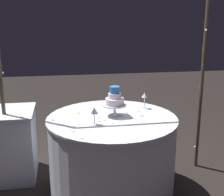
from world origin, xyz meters
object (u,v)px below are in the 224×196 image
object	(u,v)px
decorative_arch	(107,27)
wine_glass_1	(116,92)
tiered_cake	(115,100)
wine_glass_0	(145,96)
wine_glass_2	(94,112)
main_table	(112,154)
side_table	(7,144)

from	to	relation	value
decorative_arch	wine_glass_1	xyz separation A→B (m)	(0.12, 0.18, -0.68)
tiered_cake	wine_glass_0	distance (m)	0.39
tiered_cake	wine_glass_0	size ratio (longest dim) A/B	1.71
wine_glass_1	wine_glass_2	xyz separation A→B (m)	(-0.30, -0.64, -0.01)
main_table	wine_glass_0	size ratio (longest dim) A/B	7.32
wine_glass_0	wine_glass_2	xyz separation A→B (m)	(-0.55, -0.40, -0.01)
side_table	wine_glass_2	distance (m)	1.12
wine_glass_1	wine_glass_2	size ratio (longest dim) A/B	1.09
wine_glass_2	decorative_arch	bearing A→B (deg)	68.98
decorative_arch	wine_glass_0	bearing A→B (deg)	-9.89
decorative_arch	wine_glass_2	bearing A→B (deg)	-111.02
side_table	wine_glass_1	xyz separation A→B (m)	(1.13, 0.08, 0.49)
main_table	wine_glass_1	xyz separation A→B (m)	(0.12, 0.48, 0.48)
decorative_arch	side_table	world-z (taller)	decorative_arch
main_table	wine_glass_1	world-z (taller)	wine_glass_1
side_table	tiered_cake	distance (m)	1.22
decorative_arch	wine_glass_2	world-z (taller)	decorative_arch
tiered_cake	wine_glass_2	world-z (taller)	tiered_cake
side_table	wine_glass_0	distance (m)	1.48
main_table	side_table	xyz separation A→B (m)	(-1.02, 0.41, -0.01)
main_table	wine_glass_2	size ratio (longest dim) A/B	7.88
tiered_cake	wine_glass_1	size ratio (longest dim) A/B	1.68
wine_glass_0	decorative_arch	bearing A→B (deg)	170.11
side_table	tiered_cake	world-z (taller)	tiered_cake
wine_glass_1	decorative_arch	bearing A→B (deg)	-123.48
main_table	wine_glass_2	xyz separation A→B (m)	(-0.18, -0.16, 0.48)
tiered_cake	wine_glass_2	distance (m)	0.30
wine_glass_2	tiered_cake	bearing A→B (deg)	44.68
decorative_arch	tiered_cake	bearing A→B (deg)	-82.26
tiered_cake	wine_glass_0	bearing A→B (deg)	29.11
side_table	wine_glass_0	bearing A→B (deg)	-6.83
wine_glass_2	main_table	bearing A→B (deg)	41.31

